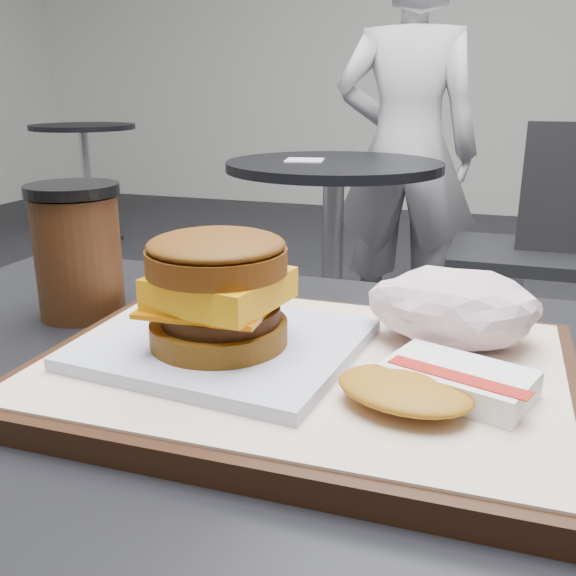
{
  "coord_description": "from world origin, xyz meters",
  "views": [
    {
      "loc": [
        0.16,
        -0.38,
        0.98
      ],
      "look_at": [
        0.02,
        0.05,
        0.83
      ],
      "focal_mm": 40.0,
      "sensor_mm": 36.0,
      "label": 1
    }
  ],
  "objects_px": {
    "breakfast_sandwich": "(220,303)",
    "hash_brown": "(434,385)",
    "serving_tray": "(303,371)",
    "patron": "(406,152)",
    "neighbor_chair": "(541,241)",
    "crumpled_wrapper": "(454,307)",
    "neighbor_table": "(333,222)",
    "coffee_cup": "(78,251)"
  },
  "relations": [
    {
      "from": "neighbor_chair",
      "to": "patron",
      "type": "height_order",
      "value": "patron"
    },
    {
      "from": "breakfast_sandwich",
      "to": "patron",
      "type": "relative_size",
      "value": 0.14
    },
    {
      "from": "breakfast_sandwich",
      "to": "crumpled_wrapper",
      "type": "relative_size",
      "value": 1.63
    },
    {
      "from": "serving_tray",
      "to": "hash_brown",
      "type": "xyz_separation_m",
      "value": [
        0.1,
        -0.04,
        0.02
      ]
    },
    {
      "from": "hash_brown",
      "to": "patron",
      "type": "height_order",
      "value": "patron"
    },
    {
      "from": "breakfast_sandwich",
      "to": "neighbor_table",
      "type": "distance_m",
      "value": 1.69
    },
    {
      "from": "breakfast_sandwich",
      "to": "patron",
      "type": "height_order",
      "value": "patron"
    },
    {
      "from": "serving_tray",
      "to": "neighbor_table",
      "type": "height_order",
      "value": "serving_tray"
    },
    {
      "from": "serving_tray",
      "to": "patron",
      "type": "height_order",
      "value": "patron"
    },
    {
      "from": "patron",
      "to": "crumpled_wrapper",
      "type": "bearing_deg",
      "value": 94.22
    },
    {
      "from": "breakfast_sandwich",
      "to": "hash_brown",
      "type": "relative_size",
      "value": 1.57
    },
    {
      "from": "serving_tray",
      "to": "crumpled_wrapper",
      "type": "distance_m",
      "value": 0.13
    },
    {
      "from": "neighbor_table",
      "to": "serving_tray",
      "type": "bearing_deg",
      "value": -76.47
    },
    {
      "from": "breakfast_sandwich",
      "to": "neighbor_chair",
      "type": "distance_m",
      "value": 1.8
    },
    {
      "from": "breakfast_sandwich",
      "to": "hash_brown",
      "type": "bearing_deg",
      "value": -9.11
    },
    {
      "from": "serving_tray",
      "to": "neighbor_chair",
      "type": "height_order",
      "value": "neighbor_chair"
    },
    {
      "from": "serving_tray",
      "to": "coffee_cup",
      "type": "relative_size",
      "value": 3.04
    },
    {
      "from": "crumpled_wrapper",
      "to": "neighbor_table",
      "type": "bearing_deg",
      "value": 107.5
    },
    {
      "from": "crumpled_wrapper",
      "to": "patron",
      "type": "bearing_deg",
      "value": 99.21
    },
    {
      "from": "coffee_cup",
      "to": "neighbor_chair",
      "type": "bearing_deg",
      "value": 72.85
    },
    {
      "from": "serving_tray",
      "to": "coffee_cup",
      "type": "distance_m",
      "value": 0.26
    },
    {
      "from": "coffee_cup",
      "to": "crumpled_wrapper",
      "type": "bearing_deg",
      "value": -1.78
    },
    {
      "from": "crumpled_wrapper",
      "to": "neighbor_chair",
      "type": "height_order",
      "value": "neighbor_chair"
    },
    {
      "from": "neighbor_table",
      "to": "patron",
      "type": "distance_m",
      "value": 0.51
    },
    {
      "from": "neighbor_table",
      "to": "neighbor_chair",
      "type": "distance_m",
      "value": 0.67
    },
    {
      "from": "hash_brown",
      "to": "neighbor_chair",
      "type": "bearing_deg",
      "value": 84.55
    },
    {
      "from": "crumpled_wrapper",
      "to": "breakfast_sandwich",
      "type": "bearing_deg",
      "value": -153.81
    },
    {
      "from": "serving_tray",
      "to": "patron",
      "type": "relative_size",
      "value": 0.26
    },
    {
      "from": "crumpled_wrapper",
      "to": "neighbor_table",
      "type": "height_order",
      "value": "crumpled_wrapper"
    },
    {
      "from": "patron",
      "to": "neighbor_table",
      "type": "bearing_deg",
      "value": 64.7
    },
    {
      "from": "serving_tray",
      "to": "patron",
      "type": "distance_m",
      "value": 2.08
    },
    {
      "from": "neighbor_chair",
      "to": "serving_tray",
      "type": "bearing_deg",
      "value": -98.72
    },
    {
      "from": "coffee_cup",
      "to": "neighbor_chair",
      "type": "relative_size",
      "value": 0.14
    },
    {
      "from": "serving_tray",
      "to": "breakfast_sandwich",
      "type": "bearing_deg",
      "value": -170.13
    },
    {
      "from": "breakfast_sandwich",
      "to": "patron",
      "type": "xyz_separation_m",
      "value": [
        -0.16,
        2.08,
        -0.09
      ]
    },
    {
      "from": "coffee_cup",
      "to": "neighbor_table",
      "type": "xyz_separation_m",
      "value": [
        -0.15,
        1.54,
        -0.28
      ]
    },
    {
      "from": "breakfast_sandwich",
      "to": "coffee_cup",
      "type": "height_order",
      "value": "coffee_cup"
    },
    {
      "from": "hash_brown",
      "to": "patron",
      "type": "xyz_separation_m",
      "value": [
        -0.32,
        2.1,
        -0.06
      ]
    },
    {
      "from": "hash_brown",
      "to": "neighbor_table",
      "type": "relative_size",
      "value": 0.18
    },
    {
      "from": "breakfast_sandwich",
      "to": "crumpled_wrapper",
      "type": "xyz_separation_m",
      "value": [
        0.16,
        0.08,
        -0.01
      ]
    },
    {
      "from": "hash_brown",
      "to": "patron",
      "type": "relative_size",
      "value": 0.09
    },
    {
      "from": "serving_tray",
      "to": "crumpled_wrapper",
      "type": "relative_size",
      "value": 3.0
    }
  ]
}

